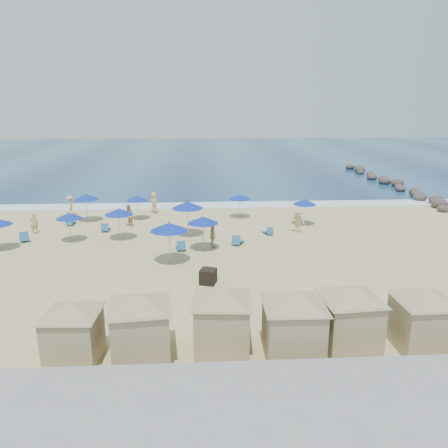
{
  "coord_description": "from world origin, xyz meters",
  "views": [
    {
      "loc": [
        1.79,
        -24.59,
        9.39
      ],
      "look_at": [
        3.34,
        3.0,
        1.68
      ],
      "focal_mm": 35.0,
      "sensor_mm": 36.0,
      "label": 1
    }
  ],
  "objects_px": {
    "umbrella_10": "(305,202)",
    "umbrella_9": "(240,197)",
    "cabana_3": "(294,316)",
    "beachgoer_1": "(129,216)",
    "umbrella_3": "(69,216)",
    "umbrella_8": "(203,220)",
    "cabana_0": "(72,324)",
    "beachgoer_0": "(34,223)",
    "cabana_2": "(222,311)",
    "cabana_4": "(350,309)",
    "umbrella_6": "(169,227)",
    "umbrella_4": "(137,198)",
    "rock_jetty": "(389,182)",
    "cabana_5": "(424,311)",
    "beachgoer_5": "(70,206)",
    "umbrella_5": "(119,212)",
    "umbrella_2": "(86,197)",
    "umbrella_7": "(187,205)",
    "beachgoer_3": "(297,221)",
    "cabana_1": "(140,317)",
    "trash_bin": "(208,276)",
    "beachgoer_4": "(154,203)",
    "beachgoer_2": "(213,236)"
  },
  "relations": [
    {
      "from": "beachgoer_0",
      "to": "beachgoer_5",
      "type": "height_order",
      "value": "beachgoer_5"
    },
    {
      "from": "cabana_3",
      "to": "beachgoer_4",
      "type": "xyz_separation_m",
      "value": [
        -7.49,
        22.92,
        -0.74
      ]
    },
    {
      "from": "trash_bin",
      "to": "umbrella_7",
      "type": "bearing_deg",
      "value": 115.69
    },
    {
      "from": "umbrella_10",
      "to": "umbrella_4",
      "type": "bearing_deg",
      "value": 169.47
    },
    {
      "from": "beachgoer_5",
      "to": "umbrella_9",
      "type": "bearing_deg",
      "value": 72.59
    },
    {
      "from": "umbrella_10",
      "to": "umbrella_9",
      "type": "bearing_deg",
      "value": 152.6
    },
    {
      "from": "umbrella_3",
      "to": "trash_bin",
      "type": "bearing_deg",
      "value": -40.18
    },
    {
      "from": "umbrella_2",
      "to": "beachgoer_0",
      "type": "relative_size",
      "value": 1.46
    },
    {
      "from": "cabana_3",
      "to": "beachgoer_3",
      "type": "bearing_deg",
      "value": 76.96
    },
    {
      "from": "cabana_2",
      "to": "beachgoer_3",
      "type": "relative_size",
      "value": 2.46
    },
    {
      "from": "umbrella_2",
      "to": "umbrella_10",
      "type": "distance_m",
      "value": 17.53
    },
    {
      "from": "beachgoer_4",
      "to": "beachgoer_3",
      "type": "bearing_deg",
      "value": 46.25
    },
    {
      "from": "umbrella_2",
      "to": "umbrella_5",
      "type": "relative_size",
      "value": 1.01
    },
    {
      "from": "umbrella_7",
      "to": "beachgoer_3",
      "type": "relative_size",
      "value": 1.43
    },
    {
      "from": "umbrella_9",
      "to": "cabana_3",
      "type": "bearing_deg",
      "value": -89.66
    },
    {
      "from": "cabana_5",
      "to": "cabana_2",
      "type": "bearing_deg",
      "value": 177.4
    },
    {
      "from": "rock_jetty",
      "to": "umbrella_6",
      "type": "bearing_deg",
      "value": -134.63
    },
    {
      "from": "trash_bin",
      "to": "beachgoer_3",
      "type": "xyz_separation_m",
      "value": [
        6.83,
        9.14,
        0.52
      ]
    },
    {
      "from": "cabana_0",
      "to": "beachgoer_0",
      "type": "xyz_separation_m",
      "value": [
        -7.47,
        16.9,
        -0.67
      ]
    },
    {
      "from": "cabana_2",
      "to": "umbrella_9",
      "type": "distance_m",
      "value": 20.42
    },
    {
      "from": "umbrella_7",
      "to": "umbrella_8",
      "type": "xyz_separation_m",
      "value": [
        1.08,
        -3.3,
        -0.24
      ]
    },
    {
      "from": "cabana_4",
      "to": "beachgoer_1",
      "type": "distance_m",
      "value": 21.42
    },
    {
      "from": "rock_jetty",
      "to": "cabana_5",
      "type": "height_order",
      "value": "cabana_5"
    },
    {
      "from": "cabana_4",
      "to": "beachgoer_5",
      "type": "distance_m",
      "value": 27.74
    },
    {
      "from": "rock_jetty",
      "to": "cabana_3",
      "type": "bearing_deg",
      "value": -118.33
    },
    {
      "from": "beachgoer_1",
      "to": "umbrella_4",
      "type": "bearing_deg",
      "value": 131.43
    },
    {
      "from": "cabana_4",
      "to": "umbrella_4",
      "type": "height_order",
      "value": "cabana_4"
    },
    {
      "from": "cabana_4",
      "to": "umbrella_9",
      "type": "height_order",
      "value": "cabana_4"
    },
    {
      "from": "trash_bin",
      "to": "umbrella_10",
      "type": "distance_m",
      "value": 13.8
    },
    {
      "from": "umbrella_8",
      "to": "umbrella_10",
      "type": "xyz_separation_m",
      "value": [
        8.04,
        5.67,
        -0.18
      ]
    },
    {
      "from": "umbrella_3",
      "to": "umbrella_6",
      "type": "height_order",
      "value": "umbrella_6"
    },
    {
      "from": "cabana_5",
      "to": "umbrella_2",
      "type": "relative_size",
      "value": 1.88
    },
    {
      "from": "cabana_2",
      "to": "umbrella_10",
      "type": "height_order",
      "value": "cabana_2"
    },
    {
      "from": "rock_jetty",
      "to": "cabana_1",
      "type": "xyz_separation_m",
      "value": [
        -24.51,
        -34.59,
        1.29
      ]
    },
    {
      "from": "umbrella_10",
      "to": "beachgoer_2",
      "type": "height_order",
      "value": "umbrella_10"
    },
    {
      "from": "rock_jetty",
      "to": "umbrella_9",
      "type": "xyz_separation_m",
      "value": [
        -18.9,
        -13.93,
        1.42
      ]
    },
    {
      "from": "cabana_0",
      "to": "cabana_1",
      "type": "bearing_deg",
      "value": 0.16
    },
    {
      "from": "cabana_3",
      "to": "beachgoer_0",
      "type": "bearing_deg",
      "value": 132.57
    },
    {
      "from": "cabana_2",
      "to": "umbrella_5",
      "type": "relative_size",
      "value": 1.95
    },
    {
      "from": "beachgoer_1",
      "to": "beachgoer_3",
      "type": "relative_size",
      "value": 0.96
    },
    {
      "from": "umbrella_6",
      "to": "umbrella_8",
      "type": "distance_m",
      "value": 3.06
    },
    {
      "from": "beachgoer_0",
      "to": "beachgoer_1",
      "type": "bearing_deg",
      "value": 155.69
    },
    {
      "from": "umbrella_7",
      "to": "umbrella_2",
      "type": "bearing_deg",
      "value": 151.74
    },
    {
      "from": "cabana_5",
      "to": "cabana_1",
      "type": "bearing_deg",
      "value": -179.79
    },
    {
      "from": "cabana_5",
      "to": "umbrella_9",
      "type": "relative_size",
      "value": 2.14
    },
    {
      "from": "beachgoer_1",
      "to": "umbrella_3",
      "type": "bearing_deg",
      "value": -82.41
    },
    {
      "from": "cabana_5",
      "to": "umbrella_8",
      "type": "xyz_separation_m",
      "value": [
        -8.46,
        12.43,
        0.46
      ]
    },
    {
      "from": "umbrella_3",
      "to": "umbrella_7",
      "type": "xyz_separation_m",
      "value": [
        8.17,
        0.92,
        0.45
      ]
    },
    {
      "from": "umbrella_3",
      "to": "umbrella_7",
      "type": "distance_m",
      "value": 8.23
    },
    {
      "from": "cabana_2",
      "to": "umbrella_7",
      "type": "relative_size",
      "value": 1.72
    }
  ]
}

